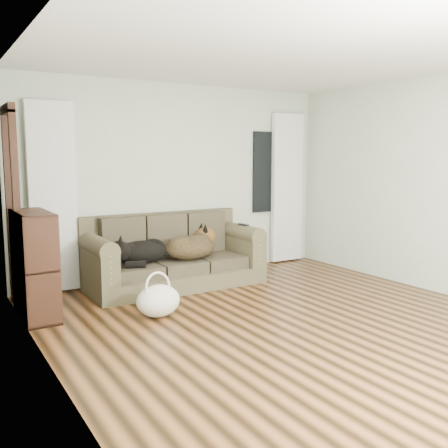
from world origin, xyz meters
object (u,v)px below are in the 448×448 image
sofa (175,251)px  tote_bag (158,301)px  dog_black_lab (139,253)px  dog_shepherd (192,247)px  bookshelf (35,269)px

sofa → tote_bag: bearing=-123.5°
dog_black_lab → dog_shepherd: dog_shepherd is taller
sofa → tote_bag: (-0.69, -1.04, -0.29)m
dog_shepherd → bookshelf: 1.99m
dog_shepherd → tote_bag: bearing=35.3°
dog_black_lab → sofa: bearing=2.6°
dog_black_lab → bookshelf: bookshelf is taller
dog_black_lab → dog_shepherd: 0.70m
bookshelf → sofa: bearing=19.1°
sofa → dog_shepherd: 0.23m
sofa → dog_black_lab: sofa is taller
tote_bag → bookshelf: (-1.06, 0.67, 0.34)m
dog_shepherd → tote_bag: dog_shepherd is taller
tote_bag → bookshelf: bookshelf is taller
dog_black_lab → tote_bag: size_ratio=1.44×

